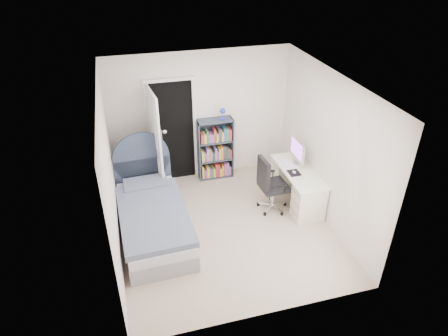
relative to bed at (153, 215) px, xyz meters
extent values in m
cube|color=tan|center=(1.16, -0.27, -0.33)|extent=(3.40, 3.60, 0.05)
cube|color=white|center=(1.16, -0.27, 2.22)|extent=(3.40, 3.60, 0.05)
cube|color=white|center=(1.16, 1.55, 0.95)|extent=(3.40, 0.05, 2.50)
cube|color=white|center=(1.16, -2.10, 0.95)|extent=(3.40, 0.05, 2.50)
cube|color=white|center=(-0.57, -0.27, 0.95)|extent=(0.05, 3.60, 2.50)
cube|color=white|center=(2.88, -0.27, 0.95)|extent=(0.05, 3.60, 2.50)
cube|color=black|center=(0.61, 1.52, 0.70)|extent=(0.80, 0.01, 2.00)
cube|color=white|center=(0.18, 1.50, 0.70)|extent=(0.06, 0.06, 2.00)
cube|color=white|center=(1.04, 1.50, 0.70)|extent=(0.06, 0.06, 2.00)
cube|color=white|center=(0.61, 1.50, 1.73)|extent=(0.92, 0.06, 0.06)
cube|color=white|center=(0.25, 1.10, 0.70)|extent=(0.12, 0.80, 2.00)
cube|color=gray|center=(0.00, -0.11, -0.17)|extent=(1.06, 2.12, 0.27)
cube|color=silver|center=(0.00, -0.11, 0.04)|extent=(1.04, 2.08, 0.17)
cube|color=slate|center=(0.01, -0.21, 0.17)|extent=(1.09, 1.81, 0.10)
cube|color=slate|center=(-0.02, 0.64, 0.19)|extent=(0.76, 0.44, 0.13)
cube|color=#353F52|center=(-0.03, 0.98, 0.12)|extent=(0.99, 0.10, 0.84)
cylinder|color=#353F52|center=(-0.03, 0.98, 0.53)|extent=(0.99, 0.10, 0.99)
cylinder|color=#CDBF7E|center=(-0.47, 1.15, -0.07)|extent=(0.03, 0.03, 0.47)
cylinder|color=#CDBF7E|center=(-0.47, 1.47, -0.07)|extent=(0.03, 0.03, 0.47)
cylinder|color=#CDBF7E|center=(-0.15, 1.15, -0.07)|extent=(0.03, 0.03, 0.47)
cylinder|color=#CDBF7E|center=(-0.15, 1.47, -0.07)|extent=(0.03, 0.03, 0.47)
cube|color=#CDBF7E|center=(-0.31, 1.31, 0.16)|extent=(0.38, 0.38, 0.03)
cube|color=#CDBF7E|center=(-0.31, 1.31, -0.14)|extent=(0.34, 0.34, 0.02)
cube|color=#B24C33|center=(-0.35, 1.31, 0.19)|extent=(0.15, 0.21, 0.03)
cube|color=#3F598C|center=(-0.35, 1.31, 0.22)|extent=(0.14, 0.20, 0.03)
cube|color=#D8CC7F|center=(-0.35, 1.31, 0.25)|extent=(0.13, 0.19, 0.03)
cylinder|color=silver|center=(0.35, 1.00, -0.29)|extent=(0.19, 0.19, 0.02)
cylinder|color=silver|center=(0.35, 1.00, 0.37)|extent=(0.02, 0.02, 1.32)
sphere|color=silver|center=(0.41, 0.96, 1.00)|extent=(0.08, 0.08, 0.08)
cube|color=#3A444F|center=(1.07, 1.38, 0.31)|extent=(0.02, 0.29, 1.22)
cube|color=#3A444F|center=(1.73, 1.38, 0.31)|extent=(0.02, 0.29, 1.22)
cube|color=#3A444F|center=(1.40, 1.38, 0.91)|extent=(0.69, 0.29, 0.02)
cube|color=#3A444F|center=(1.40, 1.38, -0.29)|extent=(0.69, 0.29, 0.02)
cube|color=#3A444F|center=(1.40, 1.52, 0.31)|extent=(0.69, 0.01, 1.22)
cube|color=#3A444F|center=(1.40, 1.38, 0.09)|extent=(0.65, 0.27, 0.02)
cube|color=#3A444F|center=(1.40, 1.38, 0.48)|extent=(0.65, 0.27, 0.02)
cylinder|color=#2931B4|center=(1.55, 1.38, 0.93)|extent=(0.12, 0.12, 0.02)
cylinder|color=silver|center=(1.55, 1.38, 1.01)|extent=(0.02, 0.02, 0.16)
sphere|color=#2931B4|center=(1.55, 1.35, 1.10)|extent=(0.11, 0.11, 0.11)
cube|color=#D8BF4C|center=(1.12, 1.36, -0.15)|extent=(0.03, 0.21, 0.25)
cube|color=#994C7F|center=(1.17, 1.36, -0.18)|extent=(0.05, 0.21, 0.17)
cube|color=#D8BF4C|center=(1.23, 1.36, -0.16)|extent=(0.06, 0.21, 0.22)
cube|color=#994C7F|center=(1.28, 1.36, -0.18)|extent=(0.03, 0.21, 0.19)
cube|color=#337F4C|center=(1.31, 1.36, -0.18)|extent=(0.03, 0.21, 0.17)
cube|color=#D8BF4C|center=(1.35, 1.36, -0.18)|extent=(0.04, 0.21, 0.18)
cube|color=#B23333|center=(1.40, 1.36, -0.13)|extent=(0.04, 0.21, 0.27)
cube|color=#B23333|center=(1.45, 1.36, -0.14)|extent=(0.04, 0.21, 0.27)
cube|color=#D8BF4C|center=(1.49, 1.36, -0.19)|extent=(0.04, 0.21, 0.17)
cube|color=orange|center=(1.53, 1.36, -0.16)|extent=(0.04, 0.21, 0.22)
cube|color=#994C7F|center=(1.59, 1.36, -0.14)|extent=(0.06, 0.21, 0.26)
cube|color=#7F72B2|center=(1.63, 1.36, -0.13)|extent=(0.03, 0.21, 0.27)
cube|color=#994C7F|center=(1.67, 1.36, -0.18)|extent=(0.04, 0.21, 0.18)
cube|color=#D8BF4C|center=(1.13, 1.36, 0.21)|extent=(0.05, 0.21, 0.20)
cube|color=#994C7F|center=(1.19, 1.36, 0.20)|extent=(0.04, 0.21, 0.18)
cube|color=#7F72B2|center=(1.23, 1.36, 0.24)|extent=(0.04, 0.21, 0.26)
cube|color=orange|center=(1.27, 1.36, 0.24)|extent=(0.03, 0.21, 0.25)
cube|color=#7F72B2|center=(1.31, 1.36, 0.21)|extent=(0.02, 0.21, 0.20)
cube|color=#3F3F3F|center=(1.34, 1.36, 0.19)|extent=(0.04, 0.21, 0.17)
cube|color=#7F72B2|center=(1.39, 1.36, 0.23)|extent=(0.04, 0.21, 0.25)
cube|color=#994C7F|center=(1.43, 1.36, 0.20)|extent=(0.03, 0.21, 0.19)
cube|color=#D8BF4C|center=(1.47, 1.36, 0.23)|extent=(0.03, 0.21, 0.23)
cube|color=orange|center=(1.51, 1.36, 0.24)|extent=(0.05, 0.21, 0.26)
cube|color=#3F3F3F|center=(1.56, 1.36, 0.25)|extent=(0.04, 0.21, 0.27)
cube|color=#3F3F3F|center=(1.60, 1.36, 0.23)|extent=(0.03, 0.21, 0.24)
cube|color=#3F3F3F|center=(1.64, 1.36, 0.22)|extent=(0.05, 0.21, 0.21)
cube|color=#B23333|center=(1.69, 1.36, 0.20)|extent=(0.03, 0.21, 0.18)
cube|color=#B23333|center=(1.13, 1.36, 0.60)|extent=(0.05, 0.21, 0.19)
cube|color=#D8BF4C|center=(1.19, 1.36, 0.59)|extent=(0.05, 0.21, 0.18)
cube|color=#337F4C|center=(1.23, 1.36, 0.62)|extent=(0.03, 0.21, 0.24)
cube|color=#994C7F|center=(1.28, 1.36, 0.59)|extent=(0.06, 0.21, 0.18)
cube|color=#7F72B2|center=(1.33, 1.36, 0.58)|extent=(0.03, 0.21, 0.16)
cube|color=#B23333|center=(1.38, 1.36, 0.63)|extent=(0.04, 0.21, 0.26)
cube|color=#D8BF4C|center=(1.42, 1.36, 0.59)|extent=(0.04, 0.21, 0.17)
cube|color=#3F3F3F|center=(1.47, 1.36, 0.63)|extent=(0.06, 0.21, 0.25)
cube|color=#D8BF4C|center=(1.53, 1.36, 0.60)|extent=(0.04, 0.21, 0.19)
cube|color=#335999|center=(1.57, 1.36, 0.63)|extent=(0.05, 0.21, 0.25)
cube|color=#337F4C|center=(1.62, 1.36, 0.63)|extent=(0.04, 0.21, 0.25)
cube|color=#B23333|center=(1.67, 1.36, 0.62)|extent=(0.05, 0.21, 0.23)
cube|color=#F3F0CB|center=(2.59, 0.12, 0.34)|extent=(0.54, 1.35, 0.03)
cube|color=#F3F0CB|center=(2.59, -0.36, 0.01)|extent=(0.50, 0.36, 0.63)
cube|color=#F3F0CB|center=(2.59, 0.60, 0.01)|extent=(0.50, 0.36, 0.63)
cube|color=silver|center=(2.68, 0.39, 0.36)|extent=(0.14, 0.14, 0.01)
cube|color=silver|center=(2.71, 0.39, 0.47)|extent=(0.03, 0.05, 0.20)
cube|color=silver|center=(2.66, 0.39, 0.63)|extent=(0.04, 0.51, 0.36)
cube|color=#BD60EB|center=(2.64, 0.39, 0.65)|extent=(0.00, 0.45, 0.29)
cube|color=white|center=(2.48, 0.39, 0.37)|extent=(0.12, 0.36, 0.02)
cube|color=black|center=(2.48, 0.08, 0.36)|extent=(0.20, 0.23, 0.00)
ellipsoid|color=white|center=(2.48, 0.08, 0.38)|extent=(0.05, 0.09, 0.03)
cube|color=silver|center=(2.23, 0.06, -0.24)|extent=(0.26, 0.05, 0.02)
cylinder|color=black|center=(2.36, 0.07, -0.27)|extent=(0.06, 0.06, 0.06)
cube|color=silver|center=(2.14, 0.17, -0.24)|extent=(0.10, 0.26, 0.02)
cylinder|color=black|center=(2.17, 0.30, -0.27)|extent=(0.06, 0.06, 0.06)
cube|color=silver|center=(2.00, 0.12, -0.24)|extent=(0.24, 0.17, 0.02)
cylinder|color=black|center=(1.89, 0.19, -0.27)|extent=(0.06, 0.06, 0.06)
cube|color=silver|center=(2.01, -0.03, -0.24)|extent=(0.23, 0.20, 0.02)
cylinder|color=black|center=(1.91, -0.11, -0.27)|extent=(0.06, 0.06, 0.06)
cube|color=silver|center=(2.15, -0.07, -0.24)|extent=(0.13, 0.26, 0.02)
cylinder|color=black|center=(2.20, -0.19, -0.27)|extent=(0.06, 0.06, 0.06)
cylinder|color=silver|center=(2.11, 0.05, -0.05)|extent=(0.05, 0.05, 0.39)
cube|color=black|center=(2.11, 0.05, 0.17)|extent=(0.48, 0.48, 0.08)
cube|color=black|center=(1.90, 0.04, 0.47)|extent=(0.09, 0.42, 0.52)
cube|color=black|center=(2.10, -0.19, 0.32)|extent=(0.28, 0.05, 0.03)
cube|color=black|center=(2.07, 0.29, 0.32)|extent=(0.28, 0.05, 0.03)
camera|label=1|loc=(-0.24, -5.27, 3.98)|focal=32.00mm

